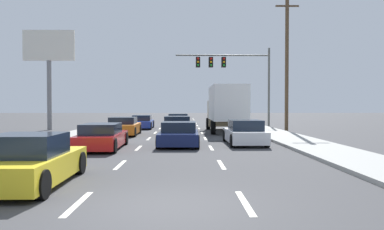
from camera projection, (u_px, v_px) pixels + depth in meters
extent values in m
plane|color=#3D3D3F|center=(179.00, 129.00, 32.31)|extent=(140.00, 140.00, 0.00)
cube|color=#9E9E99|center=(269.00, 132.00, 27.43)|extent=(2.66, 80.00, 0.14)
cube|color=#9E9E99|center=(87.00, 132.00, 27.19)|extent=(2.66, 80.00, 0.14)
cube|color=silver|center=(78.00, 203.00, 7.65)|extent=(0.14, 2.00, 0.01)
cube|color=silver|center=(120.00, 165.00, 12.65)|extent=(0.14, 2.00, 0.01)
cube|color=silver|center=(139.00, 148.00, 17.64)|extent=(0.14, 2.00, 0.01)
cube|color=silver|center=(149.00, 139.00, 22.64)|extent=(0.14, 2.00, 0.01)
cube|color=silver|center=(155.00, 133.00, 27.64)|extent=(0.14, 2.00, 0.01)
cube|color=silver|center=(160.00, 129.00, 32.64)|extent=(0.14, 2.00, 0.01)
cube|color=silver|center=(163.00, 125.00, 37.64)|extent=(0.14, 2.00, 0.01)
cube|color=silver|center=(166.00, 123.00, 42.63)|extent=(0.14, 2.00, 0.01)
cube|color=silver|center=(168.00, 121.00, 47.63)|extent=(0.14, 2.00, 0.01)
cube|color=silver|center=(169.00, 120.00, 52.63)|extent=(0.14, 2.00, 0.01)
cube|color=silver|center=(171.00, 119.00, 57.63)|extent=(0.14, 2.00, 0.01)
cube|color=silver|center=(245.00, 203.00, 7.71)|extent=(0.14, 2.00, 0.01)
cube|color=silver|center=(221.00, 164.00, 12.71)|extent=(0.14, 2.00, 0.01)
cube|color=silver|center=(211.00, 148.00, 17.71)|extent=(0.14, 2.00, 0.01)
cube|color=silver|center=(205.00, 139.00, 22.71)|extent=(0.14, 2.00, 0.01)
cube|color=silver|center=(202.00, 133.00, 27.70)|extent=(0.14, 2.00, 0.01)
cube|color=silver|center=(199.00, 128.00, 32.70)|extent=(0.14, 2.00, 0.01)
cube|color=silver|center=(197.00, 125.00, 37.70)|extent=(0.14, 2.00, 0.01)
cube|color=silver|center=(196.00, 123.00, 42.70)|extent=(0.14, 2.00, 0.01)
cube|color=silver|center=(195.00, 121.00, 47.69)|extent=(0.14, 2.00, 0.01)
cube|color=silver|center=(194.00, 120.00, 52.69)|extent=(0.14, 2.00, 0.01)
cube|color=silver|center=(193.00, 119.00, 57.69)|extent=(0.14, 2.00, 0.01)
cube|color=#1E389E|center=(142.00, 124.00, 32.62)|extent=(1.77, 4.17, 0.56)
cube|color=#192333|center=(142.00, 118.00, 32.38)|extent=(1.54, 1.94, 0.47)
cylinder|color=black|center=(135.00, 124.00, 34.12)|extent=(0.23, 0.64, 0.64)
cylinder|color=black|center=(153.00, 124.00, 34.17)|extent=(0.23, 0.64, 0.64)
cylinder|color=black|center=(131.00, 126.00, 31.08)|extent=(0.23, 0.64, 0.64)
cylinder|color=black|center=(150.00, 126.00, 31.13)|extent=(0.23, 0.64, 0.64)
cube|color=orange|center=(124.00, 128.00, 25.33)|extent=(1.92, 4.13, 0.63)
cube|color=#192333|center=(123.00, 121.00, 25.07)|extent=(1.67, 1.88, 0.46)
cylinder|color=black|center=(115.00, 129.00, 26.82)|extent=(0.23, 0.64, 0.64)
cylinder|color=black|center=(139.00, 129.00, 26.87)|extent=(0.23, 0.64, 0.64)
cylinder|color=black|center=(106.00, 132.00, 23.80)|extent=(0.23, 0.64, 0.64)
cylinder|color=black|center=(134.00, 132.00, 23.85)|extent=(0.23, 0.64, 0.64)
cube|color=red|center=(102.00, 140.00, 17.38)|extent=(1.87, 4.70, 0.57)
cube|color=#192333|center=(101.00, 129.00, 17.16)|extent=(1.61, 2.40, 0.46)
cylinder|color=black|center=(93.00, 138.00, 19.13)|extent=(0.23, 0.64, 0.64)
cylinder|color=black|center=(125.00, 138.00, 19.19)|extent=(0.23, 0.64, 0.64)
cylinder|color=black|center=(73.00, 146.00, 15.57)|extent=(0.23, 0.64, 0.64)
cylinder|color=black|center=(114.00, 146.00, 15.64)|extent=(0.23, 0.64, 0.64)
cube|color=yellow|center=(30.00, 167.00, 9.44)|extent=(1.86, 4.14, 0.61)
cube|color=#192333|center=(27.00, 145.00, 9.29)|extent=(1.62, 1.78, 0.54)
cylinder|color=black|center=(21.00, 163.00, 10.93)|extent=(0.23, 0.64, 0.64)
cylinder|color=black|center=(80.00, 163.00, 10.98)|extent=(0.23, 0.64, 0.64)
cylinder|color=black|center=(42.00, 185.00, 7.96)|extent=(0.23, 0.64, 0.64)
cube|color=#B7BABF|center=(178.00, 123.00, 33.12)|extent=(1.88, 4.20, 0.70)
cube|color=#192333|center=(178.00, 116.00, 33.15)|extent=(1.65, 2.14, 0.44)
cylinder|color=black|center=(169.00, 124.00, 34.65)|extent=(0.22, 0.64, 0.64)
cylinder|color=black|center=(188.00, 124.00, 34.68)|extent=(0.22, 0.64, 0.64)
cylinder|color=black|center=(168.00, 126.00, 31.57)|extent=(0.22, 0.64, 0.64)
cylinder|color=black|center=(188.00, 125.00, 31.59)|extent=(0.22, 0.64, 0.64)
cube|color=black|center=(178.00, 128.00, 25.48)|extent=(1.92, 4.55, 0.70)
cube|color=#192333|center=(177.00, 120.00, 25.13)|extent=(1.67, 2.09, 0.44)
cylinder|color=black|center=(166.00, 129.00, 27.19)|extent=(0.23, 0.64, 0.64)
cylinder|color=black|center=(191.00, 129.00, 27.20)|extent=(0.23, 0.64, 0.64)
cylinder|color=black|center=(163.00, 132.00, 23.76)|extent=(0.23, 0.64, 0.64)
cylinder|color=black|center=(191.00, 132.00, 23.77)|extent=(0.23, 0.64, 0.64)
cube|color=#141E4C|center=(179.00, 137.00, 18.84)|extent=(1.95, 4.38, 0.55)
cube|color=#192333|center=(179.00, 127.00, 18.86)|extent=(1.68, 1.89, 0.49)
cylinder|color=black|center=(164.00, 136.00, 20.46)|extent=(0.23, 0.64, 0.64)
cylinder|color=black|center=(196.00, 136.00, 20.47)|extent=(0.23, 0.64, 0.64)
cylinder|color=black|center=(158.00, 142.00, 17.21)|extent=(0.23, 0.64, 0.64)
cylinder|color=black|center=(197.00, 142.00, 17.22)|extent=(0.23, 0.64, 0.64)
cube|color=white|center=(227.00, 103.00, 27.23)|extent=(2.36, 5.94, 2.45)
cube|color=red|center=(233.00, 101.00, 24.28)|extent=(2.10, 0.05, 0.36)
cube|color=tan|center=(222.00, 113.00, 31.33)|extent=(2.25, 2.25, 2.09)
cylinder|color=black|center=(208.00, 124.00, 31.33)|extent=(0.30, 0.96, 0.96)
cylinder|color=black|center=(235.00, 124.00, 31.38)|extent=(0.30, 0.96, 0.96)
cylinder|color=black|center=(213.00, 127.00, 26.06)|extent=(0.30, 0.96, 0.96)
cylinder|color=black|center=(245.00, 127.00, 26.11)|extent=(0.30, 0.96, 0.96)
cube|color=white|center=(244.00, 136.00, 19.45)|extent=(1.78, 4.28, 0.60)
cube|color=#192333|center=(245.00, 125.00, 19.12)|extent=(1.55, 2.05, 0.52)
cylinder|color=black|center=(225.00, 136.00, 21.02)|extent=(0.22, 0.64, 0.64)
cylinder|color=black|center=(254.00, 135.00, 21.06)|extent=(0.22, 0.64, 0.64)
cylinder|color=black|center=(233.00, 141.00, 17.86)|extent=(0.22, 0.64, 0.64)
cylinder|color=black|center=(267.00, 141.00, 17.90)|extent=(0.22, 0.64, 0.64)
cylinder|color=#595B56|center=(269.00, 87.00, 35.72)|extent=(0.20, 0.20, 7.44)
cylinder|color=#595B56|center=(222.00, 55.00, 35.57)|extent=(8.82, 0.14, 0.14)
cube|color=black|center=(224.00, 62.00, 35.58)|extent=(0.40, 0.56, 0.95)
sphere|color=red|center=(224.00, 59.00, 35.27)|extent=(0.20, 0.20, 0.20)
sphere|color=orange|center=(224.00, 62.00, 35.27)|extent=(0.20, 0.20, 0.20)
sphere|color=green|center=(224.00, 65.00, 35.28)|extent=(0.20, 0.20, 0.20)
cube|color=black|center=(211.00, 62.00, 35.56)|extent=(0.40, 0.56, 0.95)
sphere|color=red|center=(211.00, 59.00, 35.24)|extent=(0.20, 0.20, 0.20)
sphere|color=orange|center=(211.00, 62.00, 35.25)|extent=(0.20, 0.20, 0.20)
sphere|color=green|center=(211.00, 65.00, 35.26)|extent=(0.20, 0.20, 0.20)
cube|color=black|center=(198.00, 62.00, 35.54)|extent=(0.40, 0.56, 0.95)
sphere|color=red|center=(198.00, 59.00, 35.22)|extent=(0.20, 0.20, 0.20)
sphere|color=orange|center=(198.00, 62.00, 35.23)|extent=(0.20, 0.20, 0.20)
sphere|color=green|center=(198.00, 65.00, 35.24)|extent=(0.20, 0.20, 0.20)
cylinder|color=brown|center=(287.00, 65.00, 29.19)|extent=(0.28, 0.28, 10.27)
cube|color=brown|center=(287.00, 6.00, 29.07)|extent=(1.80, 0.12, 0.12)
cylinder|color=slate|center=(49.00, 95.00, 30.58)|extent=(0.36, 0.36, 5.63)
cube|color=silver|center=(49.00, 45.00, 30.48)|extent=(4.16, 0.20, 2.46)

